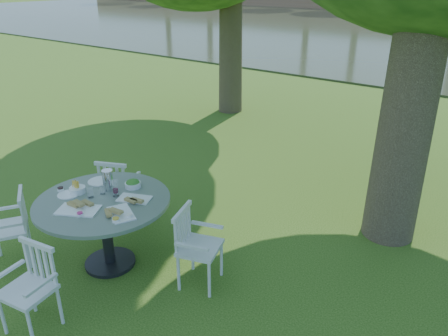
{
  "coord_description": "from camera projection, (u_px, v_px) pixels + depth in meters",
  "views": [
    {
      "loc": [
        2.94,
        -3.67,
        3.0
      ],
      "look_at": [
        0.0,
        0.2,
        0.85
      ],
      "focal_mm": 35.0,
      "sensor_mm": 36.0,
      "label": 1
    }
  ],
  "objects": [
    {
      "name": "chair_nw",
      "position": [
        116.0,
        185.0,
        5.68
      ],
      "size": [
        0.56,
        0.54,
        0.85
      ],
      "rotation": [
        0.0,
        0.0,
        -2.72
      ],
      "color": "silver",
      "rests_on": "ground"
    },
    {
      "name": "tableware",
      "position": [
        104.0,
        191.0,
        4.7
      ],
      "size": [
        1.17,
        0.99,
        0.24
      ],
      "color": "white",
      "rests_on": "table"
    },
    {
      "name": "chair_ne",
      "position": [
        192.0,
        241.0,
        4.48
      ],
      "size": [
        0.52,
        0.53,
        0.85
      ],
      "rotation": [
        0.0,
        0.0,
        -4.39
      ],
      "color": "silver",
      "rests_on": "ground"
    },
    {
      "name": "ground",
      "position": [
        214.0,
        235.0,
        5.51
      ],
      "size": [
        140.0,
        140.0,
        0.0
      ],
      "primitive_type": "plane",
      "color": "#23440E",
      "rests_on": "ground"
    },
    {
      "name": "chair_sw",
      "position": [
        16.0,
        222.0,
        4.82
      ],
      "size": [
        0.58,
        0.57,
        0.85
      ],
      "rotation": [
        0.0,
        0.0,
        -0.55
      ],
      "color": "silver",
      "rests_on": "ground"
    },
    {
      "name": "table",
      "position": [
        104.0,
        212.0,
        4.69
      ],
      "size": [
        1.43,
        1.43,
        0.82
      ],
      "color": "black",
      "rests_on": "ground"
    },
    {
      "name": "chair_se",
      "position": [
        33.0,
        280.0,
        3.92
      ],
      "size": [
        0.48,
        0.46,
        0.83
      ],
      "rotation": [
        0.0,
        0.0,
        0.17
      ],
      "color": "silver",
      "rests_on": "ground"
    }
  ]
}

